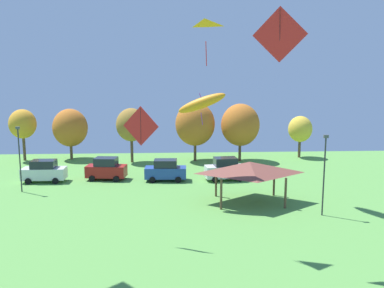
{
  "coord_description": "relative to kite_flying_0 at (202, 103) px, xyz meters",
  "views": [
    {
      "loc": [
        -0.46,
        1.65,
        10.66
      ],
      "look_at": [
        0.3,
        15.79,
        8.39
      ],
      "focal_mm": 38.0,
      "sensor_mm": 36.0,
      "label": 1
    }
  ],
  "objects": [
    {
      "name": "treeline_tree_3",
      "position": [
        0.62,
        18.92,
        -3.83
      ],
      "size": [
        5.14,
        5.14,
        7.7
      ],
      "color": "brown",
      "rests_on": "ground"
    },
    {
      "name": "light_post_1",
      "position": [
        -16.81,
        5.01,
        -5.16
      ],
      "size": [
        0.36,
        0.2,
        6.27
      ],
      "color": "#2D2D33",
      "rests_on": "ground"
    },
    {
      "name": "kite_flying_5",
      "position": [
        -0.5,
        -8.32,
        4.91
      ],
      "size": [
        1.72,
        1.4,
        2.47
      ],
      "color": "orange"
    },
    {
      "name": "kite_flying_11",
      "position": [
        -4.51,
        -7.11,
        -1.05
      ],
      "size": [
        2.36,
        1.07,
        2.57
      ],
      "color": "red"
    },
    {
      "name": "kite_flying_3",
      "position": [
        3.46,
        -10.65,
        4.37
      ],
      "size": [
        2.86,
        1.02,
        3.0
      ],
      "color": "red"
    },
    {
      "name": "light_post_0",
      "position": [
        9.33,
        -3.12,
        -5.08
      ],
      "size": [
        0.36,
        0.2,
        6.42
      ],
      "color": "#2D2D33",
      "rests_on": "ground"
    },
    {
      "name": "treeline_tree_0",
      "position": [
        -21.87,
        20.46,
        -3.88
      ],
      "size": [
        3.48,
        3.48,
        6.77
      ],
      "color": "brown",
      "rests_on": "ground"
    },
    {
      "name": "treeline_tree_5",
      "position": [
        15.06,
        20.64,
        -4.8
      ],
      "size": [
        3.22,
        3.22,
        5.69
      ],
      "color": "brown",
      "rests_on": "ground"
    },
    {
      "name": "park_pavilion",
      "position": [
        4.22,
        0.65,
        -5.62
      ],
      "size": [
        6.95,
        4.87,
        3.6
      ],
      "color": "brown",
      "rests_on": "ground"
    },
    {
      "name": "treeline_tree_2",
      "position": [
        -7.57,
        18.52,
        -3.84
      ],
      "size": [
        3.87,
        3.87,
        7.0
      ],
      "color": "brown",
      "rests_on": "ground"
    },
    {
      "name": "kite_flying_0",
      "position": [
        0.0,
        0.0,
        0.0
      ],
      "size": [
        4.27,
        1.68,
        2.94
      ],
      "color": "orange"
    },
    {
      "name": "treeline_tree_4",
      "position": [
        6.47,
        18.62,
        -3.94
      ],
      "size": [
        4.99,
        4.99,
        7.51
      ],
      "color": "brown",
      "rests_on": "ground"
    },
    {
      "name": "parked_car_third_from_left",
      "position": [
        -3.13,
        8.62,
        -7.57
      ],
      "size": [
        4.4,
        2.16,
        2.26
      ],
      "rotation": [
        0.0,
        0.0,
        -0.04
      ],
      "color": "#234299",
      "rests_on": "ground"
    },
    {
      "name": "treeline_tree_1",
      "position": [
        -15.9,
        21.03,
        -4.46
      ],
      "size": [
        4.58,
        4.58,
        6.77
      ],
      "color": "brown",
      "rests_on": "ground"
    },
    {
      "name": "parked_car_rightmost_in_row",
      "position": [
        3.2,
        8.5,
        -7.5
      ],
      "size": [
        4.44,
        2.35,
        2.44
      ],
      "rotation": [
        0.0,
        0.0,
        0.11
      ],
      "color": "silver",
      "rests_on": "ground"
    },
    {
      "name": "parked_car_leftmost",
      "position": [
        -15.8,
        8.75,
        -7.55
      ],
      "size": [
        4.42,
        2.03,
        2.32
      ],
      "rotation": [
        0.0,
        0.0,
        0.0
      ],
      "color": "silver",
      "rests_on": "ground"
    },
    {
      "name": "parked_car_second_from_left",
      "position": [
        -9.47,
        9.43,
        -7.52
      ],
      "size": [
        4.36,
        2.43,
        2.39
      ],
      "rotation": [
        0.0,
        0.0,
        -0.12
      ],
      "color": "maroon",
      "rests_on": "ground"
    }
  ]
}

